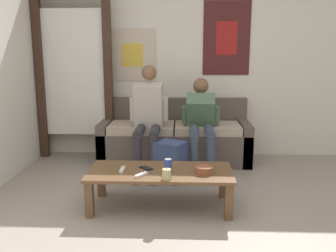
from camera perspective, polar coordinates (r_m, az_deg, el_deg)
The scene contains 14 objects.
ground_plane at distance 2.96m, azimuth 0.44°, elevation -17.65°, with size 18.00×18.00×0.00m, color gray.
wall_back at distance 5.10m, azimuth 1.43°, elevation 9.83°, with size 10.00×0.07×2.55m.
door_frame at distance 5.09m, azimuth -14.16°, elevation 8.59°, with size 1.00×0.10×2.15m.
couch at distance 4.89m, azimuth 1.01°, elevation -2.04°, with size 1.92×0.70×0.79m.
coffee_table at distance 3.47m, azimuth -1.18°, elevation -7.61°, with size 1.32×0.59×0.35m.
person_seated_adult at distance 4.45m, azimuth -3.04°, elevation 1.68°, with size 0.47×0.84×1.25m.
person_seated_teen at distance 4.50m, azimuth 5.11°, elevation 0.90°, with size 0.47×0.98×1.08m.
backpack at distance 4.15m, azimuth 0.30°, elevation -5.59°, with size 0.39×0.36×0.45m.
ceramic_bowl at distance 3.39m, azimuth 5.51°, elevation -6.59°, with size 0.16×0.16×0.07m.
pillar_candle at distance 3.21m, azimuth -0.20°, elevation -7.38°, with size 0.08×0.08×0.10m.
drink_can_blue at distance 3.39m, azimuth 0.03°, elevation -6.04°, with size 0.07×0.07×0.12m.
game_controller_near_left at distance 3.47m, azimuth -6.98°, elevation -6.59°, with size 0.04×0.14×0.03m.
game_controller_near_right at distance 3.31m, azimuth -4.09°, elevation -7.43°, with size 0.11×0.14×0.03m.
cell_phone at distance 3.51m, azimuth -3.36°, elevation -6.42°, with size 0.14×0.14×0.01m.
Camera 1 is at (0.08, -2.58, 1.46)m, focal length 40.00 mm.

